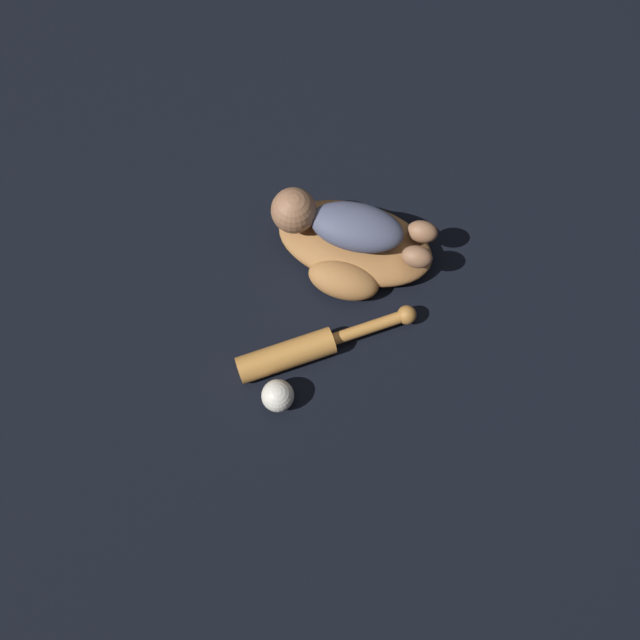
# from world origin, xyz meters

# --- Properties ---
(ground_plane) EXTENTS (6.00, 6.00, 0.00)m
(ground_plane) POSITION_xyz_m (0.00, 0.00, 0.00)
(ground_plane) COLOR black
(baseball_glove) EXTENTS (0.42, 0.33, 0.08)m
(baseball_glove) POSITION_xyz_m (0.04, 0.01, 0.04)
(baseball_glove) COLOR #A8703D
(baseball_glove) RESTS_ON ground
(baby_figure) EXTENTS (0.38, 0.22, 0.10)m
(baby_figure) POSITION_xyz_m (0.06, -0.02, 0.12)
(baby_figure) COLOR #4C516B
(baby_figure) RESTS_ON baseball_glove
(baseball_bat) EXTENTS (0.42, 0.15, 0.06)m
(baseball_bat) POSITION_xyz_m (0.17, 0.24, 0.03)
(baseball_bat) COLOR #C6843D
(baseball_bat) RESTS_ON ground
(baseball) EXTENTS (0.07, 0.07, 0.07)m
(baseball) POSITION_xyz_m (0.24, 0.34, 0.04)
(baseball) COLOR silver
(baseball) RESTS_ON ground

